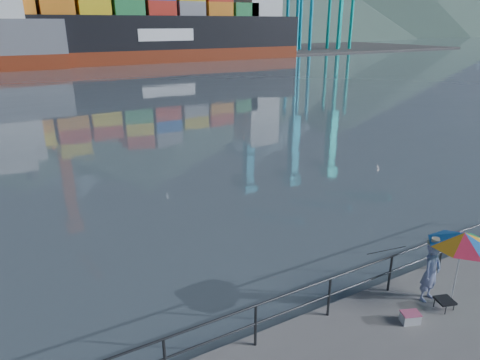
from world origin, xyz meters
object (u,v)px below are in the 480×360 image
Objects in this scene: container_ship at (165,26)px; cooler_bag at (410,318)px; beach_umbrella at (464,239)px; fisherman at (431,272)px.

cooler_bag is at bearing -106.49° from container_ship.
cooler_bag is (-1.52, -0.02, -1.62)m from beach_umbrella.
container_ship is at bearing 68.06° from fisherman.
container_ship is (20.58, 72.80, 5.10)m from fisherman.
fisherman is at bearing -105.78° from container_ship.
fisherman is 1.13m from beach_umbrella.
beach_umbrella is 4.99× the size of cooler_bag.
fisherman is 1.34m from cooler_bag.
beach_umbrella is (0.43, -0.38, 0.97)m from fisherman.
beach_umbrella is at bearing -47.79° from fisherman.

